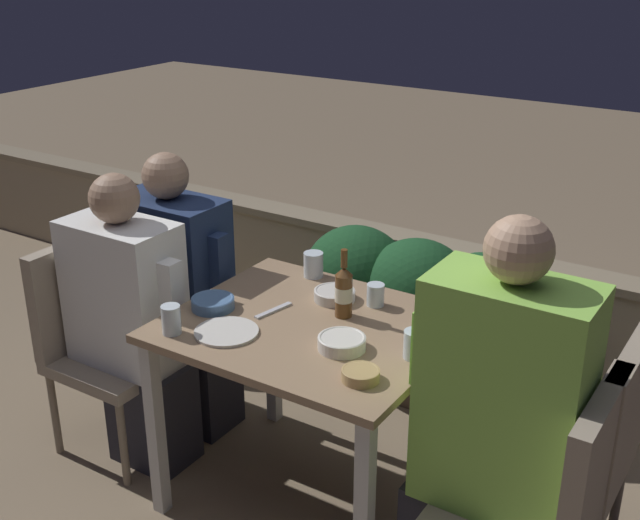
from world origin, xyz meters
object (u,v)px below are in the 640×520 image
Objects in this scene: person_green_blouse at (491,430)px; chair_right_far at (585,442)px; person_navy_jumper at (180,295)px; beer_bottle at (344,291)px; potted_plant at (159,259)px; chair_left_far at (146,301)px; chair_left_near at (98,329)px; person_white_polo at (133,324)px; chair_right_near at (553,495)px.

chair_right_far is at bearing 56.13° from person_green_blouse.
beer_bottle is (0.84, -0.05, 0.25)m from person_navy_jumper.
person_green_blouse reaches higher than potted_plant.
chair_left_far is at bearing 179.62° from chair_right_far.
beer_bottle reaches higher than chair_left_near.
person_white_polo reaches higher than chair_left_near.
person_white_polo is 1.37× the size of chair_left_far.
chair_left_near and chair_left_far have the same top height.
person_navy_jumper reaches higher than chair_left_far.
person_white_polo is 0.39m from chair_left_far.
chair_left_far is 1.00× the size of chair_right_far.
chair_left_near is at bearing -85.43° from chair_left_far.
chair_right_far is (1.92, -0.01, 0.00)m from chair_left_far.
chair_right_far is (0.21, 0.31, -0.15)m from person_green_blouse.
potted_plant is (-1.43, 0.54, -0.38)m from beer_bottle.
chair_left_far is at bearing -51.48° from potted_plant.
person_green_blouse is (1.49, -0.02, 0.07)m from person_white_polo.
person_white_polo is (0.20, 0.00, 0.08)m from chair_left_near.
chair_left_far is at bearing 127.24° from person_white_polo.
beer_bottle is at bearing 13.66° from chair_left_near.
person_navy_jumper is 1.72m from chair_right_far.
chair_left_near is at bearing -180.00° from person_white_polo.
chair_right_near is 1.16× the size of potted_plant.
person_white_polo is at bearing -163.08° from beer_bottle.
person_white_polo is 1.69m from chair_right_near.
person_navy_jumper reaches higher than chair_right_near.
potted_plant is at bearing 159.01° from person_green_blouse.
person_navy_jumper is 0.88m from beer_bottle.
person_white_polo reaches higher than chair_right_near.
person_navy_jumper is at bearing 169.34° from chair_right_near.
chair_left_far is (-0.02, 0.30, 0.00)m from chair_left_near.
chair_left_far and chair_right_near have the same top height.
person_white_polo is 1.37× the size of chair_right_far.
chair_left_near is 0.73× the size of person_navy_jumper.
beer_bottle is (-0.87, 0.27, 0.33)m from chair_right_near.
person_green_blouse is at bearing 180.00° from chair_right_near.
chair_right_far is 3.45× the size of beer_bottle.
person_green_blouse is (1.69, -0.02, 0.15)m from chair_left_near.
potted_plant is (-0.59, 0.48, -0.13)m from person_navy_jumper.
person_white_polo is 0.89m from beer_bottle.
chair_right_near is at bearing -0.64° from chair_left_near.
chair_right_far is at bearing -0.38° from chair_left_far.
beer_bottle is (1.02, 0.25, 0.33)m from chair_left_near.
beer_bottle reaches higher than chair_left_far.
person_white_polo reaches higher than beer_bottle.
chair_right_far is at bearing -0.43° from person_navy_jumper.
person_white_polo is at bearing -51.97° from potted_plant.
beer_bottle is (-0.88, -0.04, 0.33)m from chair_right_far.
chair_right_near is 0.66× the size of person_green_blouse.
person_white_polo reaches higher than chair_right_far.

